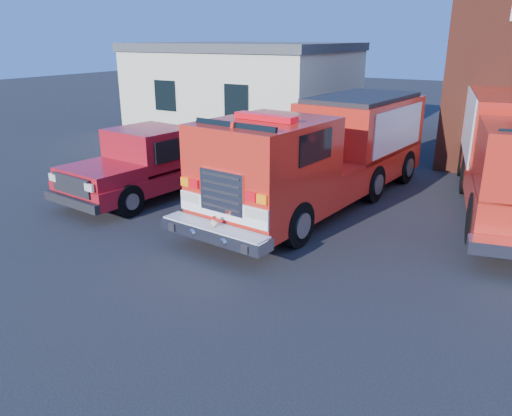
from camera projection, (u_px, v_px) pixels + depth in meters
The scene contains 4 objects.
ground at pixel (282, 246), 11.65m from camera, with size 100.00×100.00×0.00m, color black.
side_building at pixel (246, 86), 25.84m from camera, with size 10.20×8.20×4.35m.
fire_engine at pixel (325, 152), 14.21m from camera, with size 3.65×9.76×2.94m.
pickup_truck at pixel (158, 162), 15.38m from camera, with size 2.94×6.50×2.06m.
Camera 1 is at (4.93, -9.55, 4.64)m, focal length 35.00 mm.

